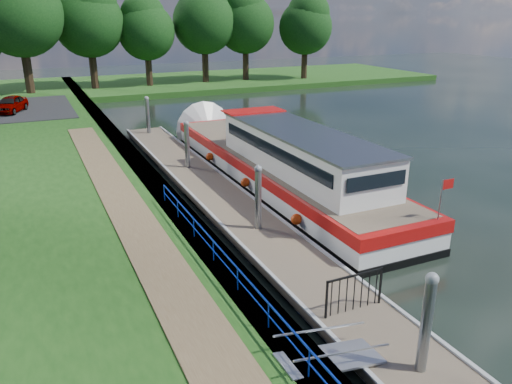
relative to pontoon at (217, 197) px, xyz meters
name	(u,v)px	position (x,y,z in m)	size (l,w,h in m)	color
ground	(404,370)	(0.00, -13.00, -0.18)	(160.00, 160.00, 0.00)	black
bank_edge	(153,187)	(-2.55, 2.00, 0.20)	(1.10, 90.00, 0.78)	#473D2D
far_bank	(197,82)	(12.00, 39.00, 0.12)	(60.00, 18.00, 0.60)	#1A4213
footpath	(148,244)	(-4.40, -5.00, 0.62)	(1.60, 40.00, 0.05)	brown
blue_fence	(252,290)	(-2.75, -10.00, 1.13)	(0.04, 18.04, 0.72)	#0C2DBF
pontoon	(217,197)	(0.00, 0.00, 0.00)	(2.50, 30.00, 0.56)	brown
mooring_piles	(217,174)	(0.00, 0.00, 1.10)	(0.30, 27.30, 3.55)	gray
gangway	(330,357)	(-1.85, -12.50, 0.44)	(2.58, 1.00, 0.92)	#A5A8AD
gate_panel	(355,287)	(0.00, -10.80, 0.97)	(1.85, 0.05, 1.15)	black
barge	(272,161)	(3.60, 1.53, 0.90)	(4.36, 21.15, 4.78)	black
horizon_trees	(76,17)	(-1.61, 35.68, 7.76)	(54.38, 10.03, 12.87)	#332316
car_a	(11,104)	(-8.62, 23.43, 1.31)	(1.55, 3.85, 1.31)	#999999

